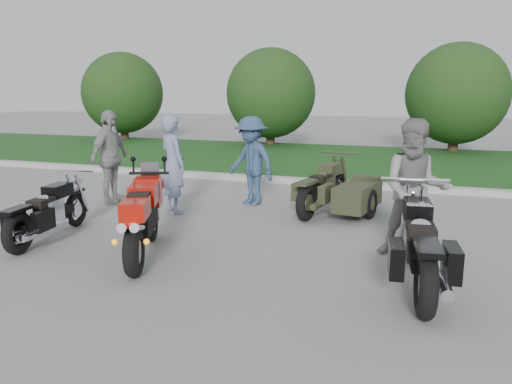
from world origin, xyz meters
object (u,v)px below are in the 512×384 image
(cruiser_right, at_px, (419,249))
(person_stripe, at_px, (173,164))
(person_denim, at_px, (251,161))
(cruiser_left, at_px, (46,214))
(person_back, at_px, (110,157))
(sportbike_red, at_px, (142,216))
(person_grey, at_px, (415,189))
(cruiser_sidecar, at_px, (343,193))

(cruiser_right, xyz_separation_m, person_stripe, (-4.56, 2.42, 0.44))
(cruiser_right, height_order, person_denim, person_denim)
(cruiser_left, distance_m, cruiser_right, 5.54)
(person_stripe, distance_m, person_denim, 1.65)
(person_denim, xyz_separation_m, person_back, (-2.79, -0.86, 0.06))
(person_stripe, height_order, person_denim, person_stripe)
(sportbike_red, relative_size, person_grey, 1.07)
(cruiser_sidecar, bearing_deg, person_back, -163.26)
(person_back, bearing_deg, cruiser_right, -113.44)
(sportbike_red, relative_size, cruiser_left, 0.97)
(person_grey, xyz_separation_m, person_back, (-6.07, 1.49, -0.01))
(cruiser_left, xyz_separation_m, person_stripe, (0.98, 2.31, 0.52))
(cruiser_right, height_order, cruiser_sidecar, cruiser_right)
(person_denim, bearing_deg, cruiser_sidecar, 16.72)
(person_stripe, bearing_deg, cruiser_right, -173.43)
(person_grey, bearing_deg, person_stripe, 160.15)
(person_grey, bearing_deg, cruiser_left, -173.20)
(person_stripe, bearing_deg, sportbike_red, 143.94)
(sportbike_red, distance_m, person_grey, 3.81)
(person_stripe, bearing_deg, person_denim, -100.66)
(cruiser_right, bearing_deg, person_stripe, 144.99)
(cruiser_left, relative_size, person_grey, 1.11)
(person_back, bearing_deg, cruiser_left, -165.83)
(person_grey, bearing_deg, cruiser_sidecar, 118.42)
(cruiser_right, relative_size, person_grey, 1.30)
(sportbike_red, xyz_separation_m, cruiser_left, (-1.87, 0.22, -0.19))
(sportbike_red, xyz_separation_m, cruiser_right, (3.67, 0.11, -0.11))
(cruiser_right, relative_size, person_stripe, 1.35)
(person_denim, bearing_deg, sportbike_red, -68.72)
(cruiser_right, relative_size, person_denim, 1.40)
(person_denim, distance_m, person_back, 2.92)
(cruiser_sidecar, height_order, person_stripe, person_stripe)
(person_denim, bearing_deg, person_stripe, -109.62)
(cruiser_left, distance_m, person_back, 2.74)
(sportbike_red, relative_size, cruiser_right, 0.82)
(cruiser_left, bearing_deg, cruiser_sidecar, 29.39)
(person_stripe, xyz_separation_m, person_grey, (4.44, -1.19, 0.03))
(sportbike_red, bearing_deg, cruiser_left, 150.39)
(cruiser_left, distance_m, person_grey, 5.56)
(sportbike_red, xyz_separation_m, person_back, (-2.52, 2.82, 0.35))
(sportbike_red, distance_m, cruiser_left, 1.90)
(cruiser_left, height_order, person_stripe, person_stripe)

